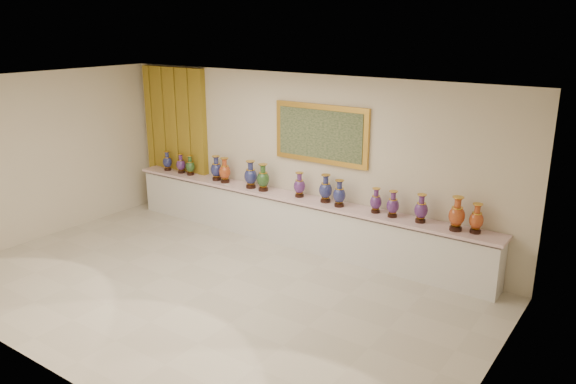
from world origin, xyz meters
name	(u,v)px	position (x,y,z in m)	size (l,w,h in m)	color
ground	(207,291)	(0.00, 0.00, 0.00)	(8.00, 8.00, 0.00)	beige
room	(196,140)	(-2.48, 2.44, 1.58)	(8.00, 8.00, 8.00)	beige
counter	(294,221)	(0.00, 2.27, 0.44)	(7.28, 0.48, 0.90)	white
vase_0	(167,162)	(-3.14, 2.25, 1.08)	(0.20, 0.20, 0.40)	black
vase_1	(181,164)	(-2.75, 2.26, 1.08)	(0.23, 0.23, 0.39)	black
vase_2	(190,166)	(-2.49, 2.25, 1.08)	(0.22, 0.22, 0.40)	black
vase_3	(216,169)	(-1.80, 2.26, 1.11)	(0.25, 0.25, 0.48)	black
vase_4	(225,171)	(-1.56, 2.23, 1.11)	(0.23, 0.23, 0.48)	black
vase_5	(251,176)	(-0.93, 2.23, 1.13)	(0.28, 0.28, 0.51)	black
vase_6	(263,179)	(-0.63, 2.21, 1.12)	(0.25, 0.25, 0.50)	black
vase_7	(299,186)	(0.11, 2.28, 1.10)	(0.23, 0.23, 0.44)	black
vase_8	(326,190)	(0.64, 2.28, 1.12)	(0.29, 0.29, 0.48)	black
vase_9	(339,195)	(0.94, 2.21, 1.10)	(0.27, 0.27, 0.45)	black
vase_10	(376,202)	(1.58, 2.28, 1.08)	(0.25, 0.25, 0.40)	black
vase_11	(393,205)	(1.89, 2.24, 1.09)	(0.23, 0.23, 0.42)	black
vase_12	(421,210)	(2.34, 2.26, 1.10)	(0.21, 0.21, 0.44)	black
vase_13	(457,215)	(2.90, 2.22, 1.13)	(0.24, 0.24, 0.51)	black
vase_14	(476,220)	(3.17, 2.28, 1.10)	(0.27, 0.27, 0.44)	black
label_card	(227,185)	(-1.42, 2.13, 0.90)	(0.10, 0.06, 0.00)	white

